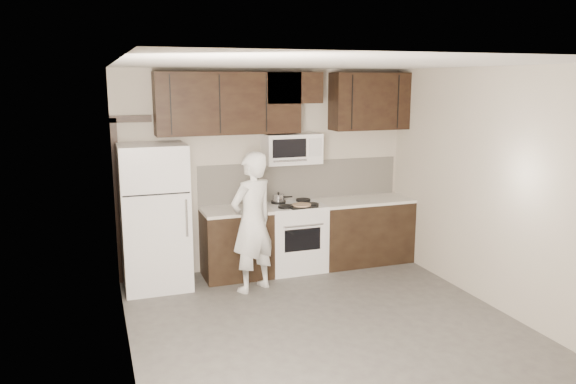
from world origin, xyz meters
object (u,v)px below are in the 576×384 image
microwave (292,149)px  refrigerator (155,217)px  stove (295,237)px  person (252,222)px

microwave → refrigerator: 2.00m
stove → person: bearing=-143.5°
microwave → refrigerator: bearing=-174.9°
microwave → person: size_ratio=0.44×
stove → microwave: 1.20m
stove → refrigerator: bearing=-178.5°
stove → person: 1.01m
refrigerator → person: refrigerator is taller
microwave → refrigerator: microwave is taller
refrigerator → person: (1.10, -0.51, -0.04)m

